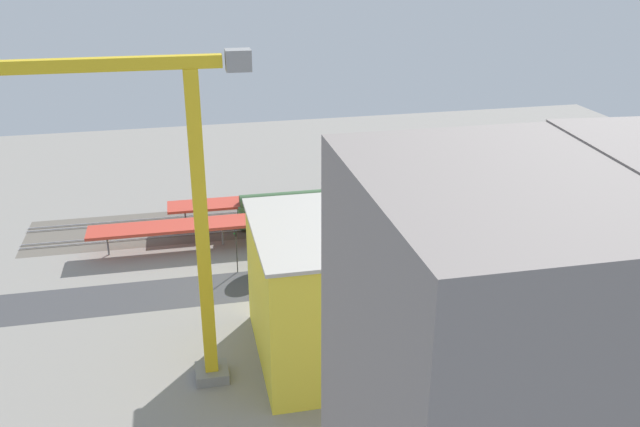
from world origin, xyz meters
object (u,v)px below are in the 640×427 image
(freight_coach_far, at_px, (295,208))
(construction_building, at_px, (431,282))
(street_tree_2, at_px, (530,208))
(platform_canopy_far, at_px, (333,195))
(street_tree_3, at_px, (342,225))
(street_tree_5, at_px, (563,208))
(passenger_coach, at_px, (516,176))
(parked_car_3, at_px, (428,276))
(parked_car_2, at_px, (472,268))
(street_tree_4, at_px, (569,209))
(traffic_light, at_px, (236,245))
(parked_car_6, at_px, (278,292))
(parked_car_5, at_px, (325,285))
(box_truck_0, at_px, (430,266))
(tower_crane, at_px, (177,200))
(platform_canopy_near, at_px, (277,218))
(parked_car_1, at_px, (523,265))
(street_tree_1, at_px, (334,234))
(parked_car_4, at_px, (379,278))
(parked_car_0, at_px, (567,260))
(street_tree_0, at_px, (265,242))
(locomotive, at_px, (412,192))

(freight_coach_far, xyz_separation_m, construction_building, (-9.08, 38.94, 4.78))
(street_tree_2, bearing_deg, platform_canopy_far, -29.27)
(street_tree_3, relative_size, street_tree_5, 1.10)
(passenger_coach, distance_m, street_tree_3, 45.61)
(parked_car_3, distance_m, street_tree_5, 28.57)
(platform_canopy_far, height_order, street_tree_2, street_tree_2)
(street_tree_3, bearing_deg, parked_car_2, 153.64)
(parked_car_3, height_order, construction_building, construction_building)
(street_tree_4, relative_size, traffic_light, 1.17)
(street_tree_2, bearing_deg, parked_car_6, 12.92)
(parked_car_5, distance_m, street_tree_3, 11.48)
(freight_coach_far, height_order, box_truck_0, freight_coach_far)
(parked_car_5, distance_m, tower_crane, 33.08)
(platform_canopy_near, height_order, street_tree_5, street_tree_5)
(freight_coach_far, relative_size, parked_car_1, 4.35)
(passenger_coach, bearing_deg, parked_car_5, 34.19)
(passenger_coach, distance_m, street_tree_1, 46.60)
(parked_car_1, xyz_separation_m, street_tree_5, (-11.61, -9.25, 4.46))
(platform_canopy_far, relative_size, freight_coach_far, 2.92)
(platform_canopy_far, distance_m, construction_building, 40.95)
(parked_car_5, bearing_deg, parked_car_6, 3.77)
(parked_car_1, height_order, street_tree_4, street_tree_4)
(construction_building, bearing_deg, parked_car_5, -58.09)
(parked_car_3, height_order, parked_car_4, parked_car_4)
(parked_car_0, relative_size, street_tree_0, 0.70)
(parked_car_3, relative_size, parked_car_4, 1.02)
(construction_building, xyz_separation_m, street_tree_1, (5.74, -24.62, -3.85))
(locomotive, xyz_separation_m, traffic_light, (35.34, 22.40, 2.72))
(parked_car_2, bearing_deg, parked_car_1, 174.01)
(freight_coach_far, distance_m, parked_car_6, 25.23)
(locomotive, xyz_separation_m, freight_coach_far, (23.73, 6.92, 1.54))
(parked_car_3, bearing_deg, traffic_light, -17.90)
(street_tree_4, bearing_deg, construction_building, 35.60)
(parked_car_4, relative_size, traffic_light, 0.65)
(construction_building, relative_size, street_tree_0, 6.15)
(traffic_light, bearing_deg, platform_canopy_near, -126.95)
(box_truck_0, bearing_deg, traffic_light, -15.67)
(parked_car_0, distance_m, box_truck_0, 21.81)
(parked_car_1, bearing_deg, platform_canopy_near, -28.66)
(platform_canopy_far, bearing_deg, platform_canopy_near, 32.65)
(street_tree_0, distance_m, street_tree_1, 10.73)
(platform_canopy_near, bearing_deg, locomotive, -156.10)
(passenger_coach, distance_m, street_tree_0, 56.73)
(street_tree_4, bearing_deg, parked_car_6, 10.21)
(street_tree_1, height_order, street_tree_4, street_tree_4)
(platform_canopy_far, relative_size, street_tree_4, 7.25)
(parked_car_5, height_order, street_tree_4, street_tree_4)
(parked_car_6, bearing_deg, street_tree_4, -169.79)
(platform_canopy_far, distance_m, locomotive, 17.52)
(parked_car_4, bearing_deg, street_tree_2, -162.10)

